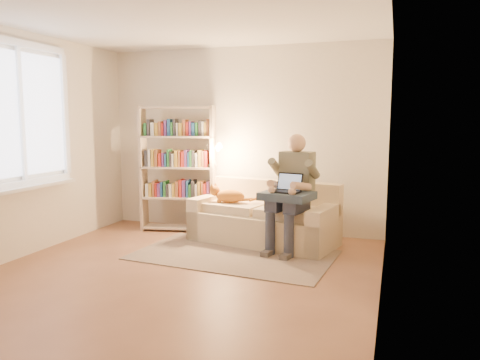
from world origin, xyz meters
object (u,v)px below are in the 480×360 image
(laptop, at_px, (288,187))
(bookshelf, at_px, (178,163))
(sofa, at_px, (265,221))
(person, at_px, (292,186))
(cat, at_px, (230,196))

(laptop, bearing_deg, bookshelf, 172.86)
(sofa, relative_size, bookshelf, 1.11)
(person, height_order, bookshelf, bookshelf)
(cat, height_order, bookshelf, bookshelf)
(sofa, height_order, bookshelf, bookshelf)
(cat, bearing_deg, person, -1.77)
(sofa, relative_size, person, 1.40)
(person, relative_size, bookshelf, 0.79)
(sofa, distance_m, cat, 0.56)
(person, height_order, cat, person)
(cat, xyz_separation_m, bookshelf, (-0.88, 0.25, 0.39))
(person, bearing_deg, laptop, -88.61)
(laptop, distance_m, bookshelf, 1.84)
(person, height_order, laptop, person)
(person, xyz_separation_m, cat, (-0.87, 0.21, -0.19))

